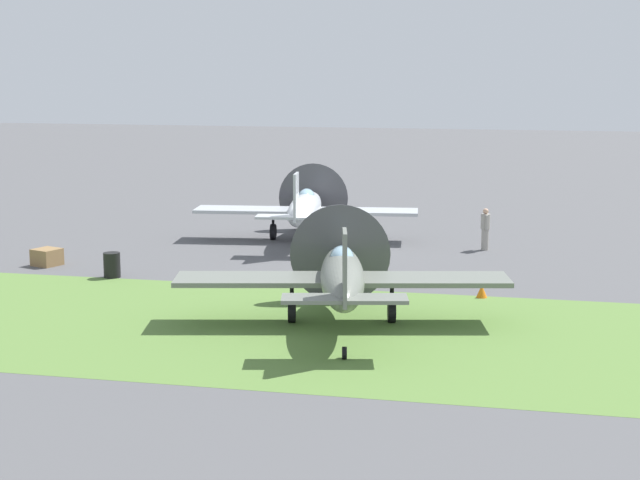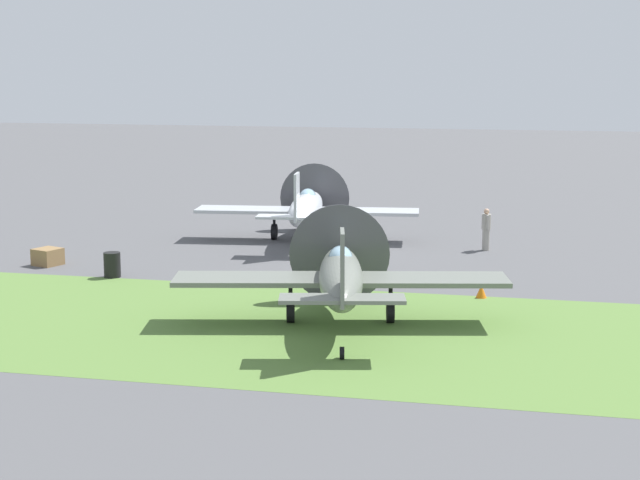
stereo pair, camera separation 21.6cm
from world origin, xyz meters
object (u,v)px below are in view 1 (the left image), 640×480
airplane_lead (305,208)px  supply_crate (47,257)px  ground_crew_chief (485,228)px  runway_marker_cone (482,291)px  airplane_wingman (342,276)px  fuel_drum (112,265)px

airplane_lead → supply_crate: size_ratio=10.84×
ground_crew_chief → runway_marker_cone: ground_crew_chief is taller
airplane_wingman → supply_crate: size_ratio=11.03×
airplane_lead → airplane_wingman: size_ratio=0.98×
airplane_lead → ground_crew_chief: (7.67, -0.39, -0.53)m
runway_marker_cone → ground_crew_chief: bearing=92.6°
runway_marker_cone → supply_crate: bearing=173.6°
ground_crew_chief → supply_crate: size_ratio=1.92×
airplane_wingman → ground_crew_chief: airplane_wingman is taller
supply_crate → airplane_lead: bearing=40.7°
airplane_lead → runway_marker_cone: (8.07, -9.05, -1.23)m
fuel_drum → supply_crate: bearing=155.8°
ground_crew_chief → supply_crate: bearing=98.4°
supply_crate → runway_marker_cone: 16.56m
airplane_wingman → supply_crate: bearing=141.3°
airplane_lead → runway_marker_cone: 12.19m
airplane_wingman → runway_marker_cone: bearing=37.5°
airplane_wingman → fuel_drum: airplane_wingman is taller
fuel_drum → supply_crate: 3.64m
fuel_drum → runway_marker_cone: size_ratio=2.05×
airplane_wingman → fuel_drum: bearing=140.5°
supply_crate → fuel_drum: bearing=-24.2°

